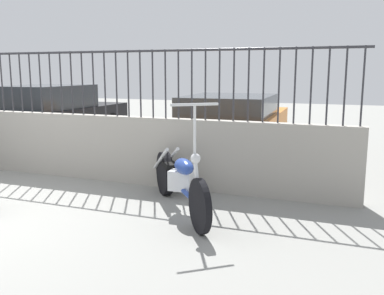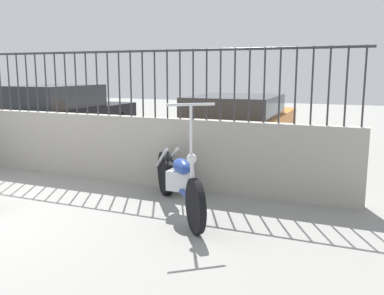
# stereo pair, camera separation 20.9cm
# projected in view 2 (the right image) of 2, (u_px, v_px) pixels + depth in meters

# --- Properties ---
(low_wall) EXTENTS (9.32, 0.18, 1.02)m
(low_wall) POSITION_uv_depth(u_px,v_px,m) (64.00, 144.00, 7.06)
(low_wall) COLOR #9E998E
(low_wall) RESTS_ON ground_plane
(fence_railing) EXTENTS (9.32, 0.04, 0.98)m
(fence_railing) POSITION_uv_depth(u_px,v_px,m) (60.00, 73.00, 6.86)
(fence_railing) COLOR #2D2D33
(fence_railing) RESTS_ON low_wall
(motorcycle_blue) EXTENTS (1.44, 1.75, 1.37)m
(motorcycle_blue) POSITION_uv_depth(u_px,v_px,m) (177.00, 179.00, 5.28)
(motorcycle_blue) COLOR black
(motorcycle_blue) RESTS_ON ground_plane
(car_black) EXTENTS (1.79, 4.26, 1.37)m
(car_black) POSITION_uv_depth(u_px,v_px,m) (59.00, 114.00, 10.15)
(car_black) COLOR black
(car_black) RESTS_ON ground_plane
(car_orange) EXTENTS (2.07, 4.52, 1.21)m
(car_orange) POSITION_uv_depth(u_px,v_px,m) (237.00, 123.00, 8.82)
(car_orange) COLOR black
(car_orange) RESTS_ON ground_plane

